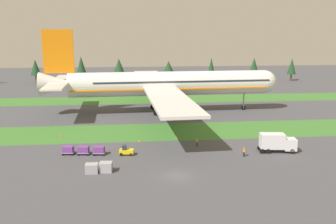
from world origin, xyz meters
TOP-DOWN VIEW (x-y plane):
  - ground_plane at (0.00, 0.00)m, footprint 400.00×400.00m
  - grass_strip_near at (0.00, 27.21)m, footprint 320.00×15.35m
  - grass_strip_far at (0.00, 69.91)m, footprint 320.00×15.35m
  - airliner at (2.09, 48.47)m, footprint 67.12×82.44m
  - baggage_tug at (-8.05, 11.23)m, footprint 2.75×1.63m
  - cargo_dolly_lead at (-13.03, 11.90)m, footprint 2.38×1.78m
  - cargo_dolly_second at (-15.91, 12.28)m, footprint 2.38×1.78m
  - cargo_dolly_third at (-18.78, 12.67)m, footprint 2.38×1.78m
  - catering_truck at (20.34, 10.05)m, footprint 7.19×3.17m
  - ground_crew_marshaller at (5.97, 15.16)m, footprint 0.36×0.56m
  - ground_crew_loader at (13.38, 8.11)m, footprint 0.36×0.54m
  - uld_container_0 at (-13.51, 2.72)m, footprint 2.04×1.65m
  - uld_container_1 at (-11.25, 3.01)m, footprint 2.15×1.79m
  - taxiway_marker_0 at (22.99, 20.24)m, footprint 0.44×0.44m
  - taxiway_marker_1 at (2.61, 21.08)m, footprint 0.44×0.44m
  - taxiway_marker_2 at (-5.38, 19.38)m, footprint 0.44×0.44m
  - taxiway_marker_3 at (-22.21, 25.11)m, footprint 0.44×0.44m
  - distant_tree_line at (-5.78, 117.56)m, footprint 146.31×10.73m

SIDE VIEW (x-z plane):
  - ground_plane at x=0.00m, z-range 0.00..0.00m
  - grass_strip_near at x=0.00m, z-range 0.00..0.01m
  - grass_strip_far at x=0.00m, z-range 0.00..0.01m
  - taxiway_marker_2 at x=-5.38m, z-range 0.00..0.48m
  - taxiway_marker_0 at x=22.99m, z-range 0.00..0.50m
  - taxiway_marker_1 at x=2.61m, z-range 0.00..0.55m
  - taxiway_marker_3 at x=-22.21m, z-range 0.00..0.57m
  - uld_container_0 at x=-13.51m, z-range 0.00..1.52m
  - uld_container_1 at x=-11.25m, z-range 0.00..1.61m
  - baggage_tug at x=-8.05m, z-range -0.17..1.80m
  - cargo_dolly_lead at x=-13.03m, z-range 0.14..1.69m
  - cargo_dolly_second at x=-15.91m, z-range 0.14..1.69m
  - cargo_dolly_third at x=-18.78m, z-range 0.14..1.69m
  - ground_crew_marshaller at x=5.97m, z-range 0.08..1.82m
  - ground_crew_loader at x=13.38m, z-range 0.08..1.82m
  - catering_truck at x=20.34m, z-range 0.16..3.74m
  - distant_tree_line at x=-5.78m, z-range 0.81..13.28m
  - airliner at x=2.09m, z-range -3.28..19.90m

